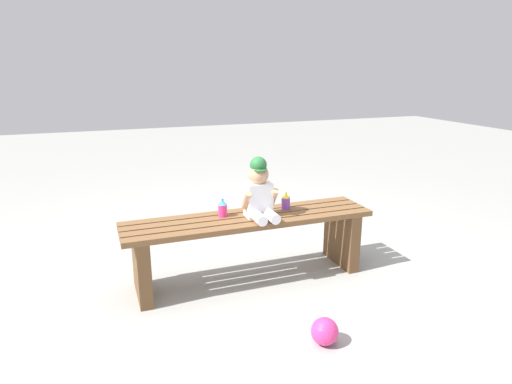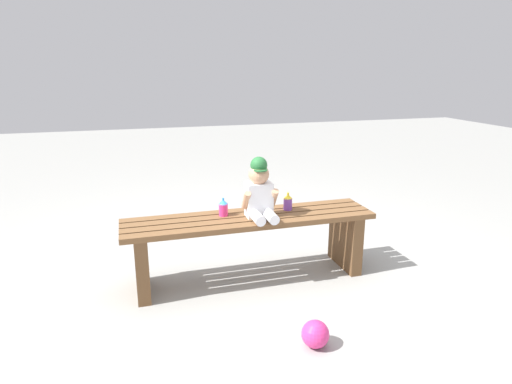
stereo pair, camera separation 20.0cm
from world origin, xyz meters
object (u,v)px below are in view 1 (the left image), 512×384
(park_bench, at_px, (249,236))
(sippy_cup_left, at_px, (223,208))
(toy_ball, at_px, (325,331))
(sippy_cup_right, at_px, (286,201))
(child_figure, at_px, (259,191))

(park_bench, relative_size, sippy_cup_left, 13.56)
(toy_ball, bearing_deg, park_bench, 97.77)
(sippy_cup_right, distance_m, toy_ball, 1.03)
(sippy_cup_left, height_order, toy_ball, sippy_cup_left)
(sippy_cup_right, bearing_deg, park_bench, -168.19)
(child_figure, height_order, sippy_cup_right, child_figure)
(sippy_cup_left, relative_size, toy_ball, 0.84)
(child_figure, bearing_deg, sippy_cup_left, 157.23)
(sippy_cup_left, bearing_deg, toy_ball, -72.86)
(park_bench, xyz_separation_m, toy_ball, (0.12, -0.85, -0.24))
(child_figure, distance_m, sippy_cup_left, 0.27)
(park_bench, distance_m, child_figure, 0.33)
(park_bench, xyz_separation_m, sippy_cup_left, (-0.17, 0.06, 0.20))
(child_figure, xyz_separation_m, sippy_cup_left, (-0.22, 0.09, -0.12))
(park_bench, xyz_separation_m, child_figure, (0.06, -0.03, 0.32))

